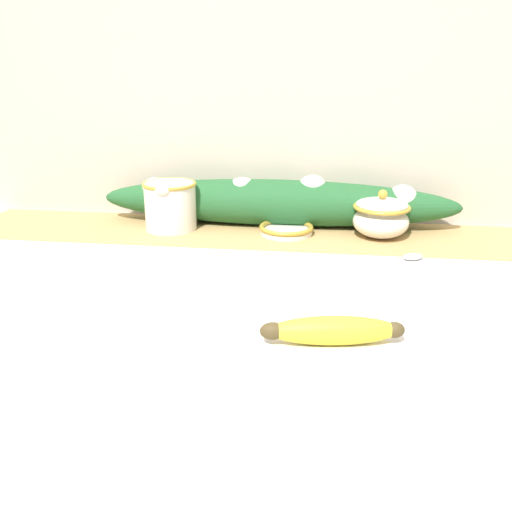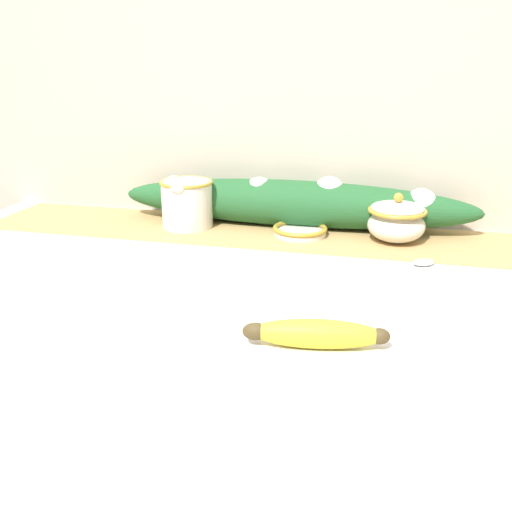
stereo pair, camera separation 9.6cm
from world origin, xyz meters
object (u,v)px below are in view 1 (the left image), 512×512
at_px(small_dish, 286,229).
at_px(sugar_bowl, 381,217).
at_px(spoon, 408,258).
at_px(cream_pitcher, 170,204).
at_px(banana, 332,330).

bearing_deg(small_dish, sugar_bowl, 1.46).
distance_m(sugar_bowl, small_dish, 0.20).
bearing_deg(spoon, sugar_bowl, 74.70).
xyz_separation_m(cream_pitcher, spoon, (0.50, -0.13, -0.06)).
bearing_deg(banana, small_dish, 101.92).
xyz_separation_m(sugar_bowl, spoon, (0.04, -0.13, -0.04)).
relative_size(cream_pitcher, small_dish, 1.17).
xyz_separation_m(small_dish, spoon, (0.25, -0.13, -0.01)).
bearing_deg(spoon, cream_pitcher, 131.29).
relative_size(sugar_bowl, small_dish, 1.02).
bearing_deg(cream_pitcher, small_dish, -1.35).
relative_size(cream_pitcher, banana, 0.70).
bearing_deg(sugar_bowl, cream_pitcher, 179.88).
bearing_deg(banana, spoon, 68.47).
bearing_deg(small_dish, spoon, -27.70).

